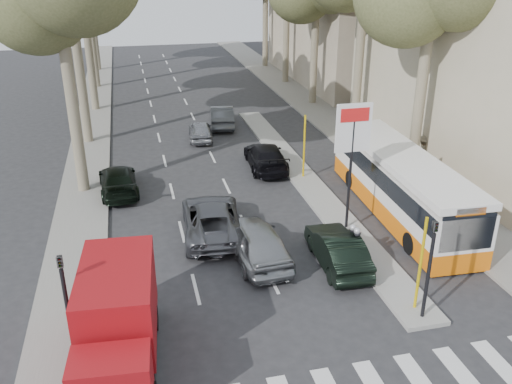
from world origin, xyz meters
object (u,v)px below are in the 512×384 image
(motorcycle, at_px, (354,247))
(dark_hatchback, at_px, (337,249))
(red_truck, at_px, (118,320))
(city_bus, at_px, (401,183))
(silver_hatchback, at_px, (256,241))

(motorcycle, bearing_deg, dark_hatchback, 169.29)
(dark_hatchback, bearing_deg, red_truck, 26.80)
(red_truck, height_order, motorcycle, red_truck)
(city_bus, distance_m, motorcycle, 5.37)
(dark_hatchback, bearing_deg, city_bus, -138.37)
(motorcycle, bearing_deg, city_bus, 45.60)
(city_bus, bearing_deg, red_truck, -147.34)
(city_bus, relative_size, motorcycle, 5.58)
(dark_hatchback, xyz_separation_m, red_truck, (-8.09, -3.67, 0.82))
(silver_hatchback, xyz_separation_m, motorcycle, (3.50, -1.25, -0.02))
(red_truck, bearing_deg, silver_hatchback, 47.24)
(red_truck, xyz_separation_m, motorcycle, (8.69, 3.55, -0.74))
(silver_hatchback, bearing_deg, motorcycle, 156.48)
(dark_hatchback, height_order, city_bus, city_bus)
(dark_hatchback, height_order, motorcycle, motorcycle)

